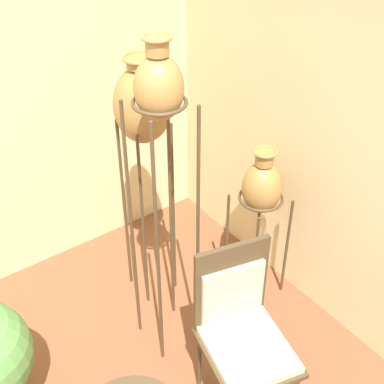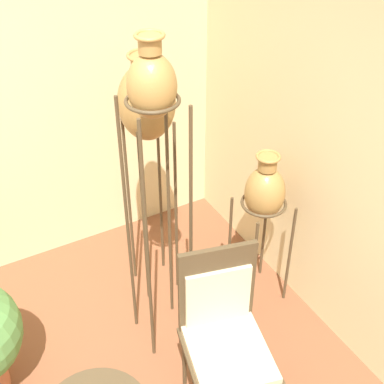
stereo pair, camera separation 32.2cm
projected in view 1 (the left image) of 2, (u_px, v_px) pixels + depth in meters
name	position (u px, v px, depth m)	size (l,w,h in m)	color
vase_stand_tall	(160.00, 106.00, 2.57)	(0.29, 0.29, 2.01)	#473823
vase_stand_medium	(143.00, 109.00, 3.07)	(0.34, 0.34, 1.73)	#473823
vase_stand_short	(262.00, 189.00, 3.37)	(0.31, 0.31, 1.15)	#473823
chair	(241.00, 327.00, 2.84)	(0.55, 0.59, 1.04)	#473823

